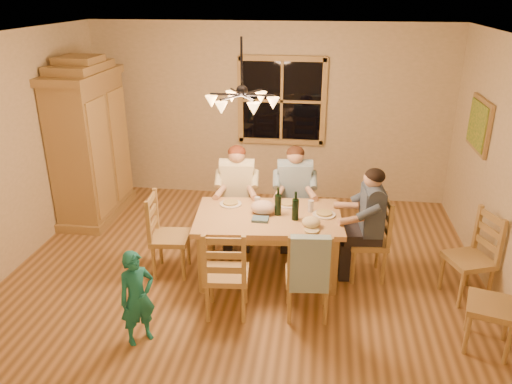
# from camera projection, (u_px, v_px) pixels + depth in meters

# --- Properties ---
(floor) EXTENTS (5.50, 5.50, 0.00)m
(floor) POSITION_uv_depth(u_px,v_px,m) (244.00, 275.00, 5.89)
(floor) COLOR brown
(floor) RESTS_ON ground
(ceiling) EXTENTS (5.50, 5.00, 0.02)m
(ceiling) POSITION_uv_depth(u_px,v_px,m) (241.00, 36.00, 4.86)
(ceiling) COLOR white
(ceiling) RESTS_ON wall_back
(wall_back) EXTENTS (5.50, 0.02, 2.70)m
(wall_back) POSITION_uv_depth(u_px,v_px,m) (269.00, 113.00, 7.67)
(wall_back) COLOR #C6B78C
(wall_back) RESTS_ON floor
(wall_left) EXTENTS (0.02, 5.00, 2.70)m
(wall_left) POSITION_uv_depth(u_px,v_px,m) (6.00, 156.00, 5.72)
(wall_left) COLOR #C6B78C
(wall_left) RESTS_ON floor
(wall_right) EXTENTS (0.02, 5.00, 2.70)m
(wall_right) POSITION_uv_depth(u_px,v_px,m) (511.00, 179.00, 5.03)
(wall_right) COLOR #C6B78C
(wall_right) RESTS_ON floor
(window) EXTENTS (1.30, 0.06, 1.30)m
(window) POSITION_uv_depth(u_px,v_px,m) (282.00, 101.00, 7.53)
(window) COLOR black
(window) RESTS_ON wall_back
(painting) EXTENTS (0.06, 0.78, 0.64)m
(painting) POSITION_uv_depth(u_px,v_px,m) (479.00, 125.00, 6.04)
(painting) COLOR #9C7B43
(painting) RESTS_ON wall_right
(chandelier) EXTENTS (0.77, 0.68, 0.71)m
(chandelier) POSITION_uv_depth(u_px,v_px,m) (242.00, 100.00, 5.10)
(chandelier) COLOR black
(chandelier) RESTS_ON ceiling
(armoire) EXTENTS (0.66, 1.40, 2.30)m
(armoire) POSITION_uv_depth(u_px,v_px,m) (91.00, 146.00, 7.08)
(armoire) COLOR #9C7B43
(armoire) RESTS_ON floor
(dining_table) EXTENTS (1.73, 1.16, 0.76)m
(dining_table) POSITION_uv_depth(u_px,v_px,m) (268.00, 224.00, 5.67)
(dining_table) COLOR tan
(dining_table) RESTS_ON floor
(chair_far_left) EXTENTS (0.48, 0.46, 0.99)m
(chair_far_left) POSITION_uv_depth(u_px,v_px,m) (238.00, 221.00, 6.53)
(chair_far_left) COLOR tan
(chair_far_left) RESTS_ON floor
(chair_far_right) EXTENTS (0.48, 0.46, 0.99)m
(chair_far_right) POSITION_uv_depth(u_px,v_px,m) (293.00, 222.00, 6.51)
(chair_far_right) COLOR tan
(chair_far_right) RESTS_ON floor
(chair_near_left) EXTENTS (0.48, 0.46, 0.99)m
(chair_near_left) POSITION_uv_depth(u_px,v_px,m) (227.00, 287.00, 5.10)
(chair_near_left) COLOR tan
(chair_near_left) RESTS_ON floor
(chair_near_right) EXTENTS (0.48, 0.46, 0.99)m
(chair_near_right) POSITION_uv_depth(u_px,v_px,m) (307.00, 289.00, 5.07)
(chair_near_right) COLOR tan
(chair_near_right) RESTS_ON floor
(chair_end_left) EXTENTS (0.46, 0.48, 0.99)m
(chair_end_left) POSITION_uv_depth(u_px,v_px,m) (171.00, 249.00, 5.84)
(chair_end_left) COLOR tan
(chair_end_left) RESTS_ON floor
(chair_end_right) EXTENTS (0.46, 0.48, 0.99)m
(chair_end_right) POSITION_uv_depth(u_px,v_px,m) (366.00, 253.00, 5.76)
(chair_end_right) COLOR tan
(chair_end_right) RESTS_ON floor
(adult_woman) EXTENTS (0.42, 0.45, 0.87)m
(adult_woman) POSITION_uv_depth(u_px,v_px,m) (237.00, 183.00, 6.33)
(adult_woman) COLOR beige
(adult_woman) RESTS_ON floor
(adult_plaid_man) EXTENTS (0.42, 0.45, 0.87)m
(adult_plaid_man) POSITION_uv_depth(u_px,v_px,m) (295.00, 184.00, 6.30)
(adult_plaid_man) COLOR teal
(adult_plaid_man) RESTS_ON floor
(adult_slate_man) EXTENTS (0.45, 0.42, 0.87)m
(adult_slate_man) POSITION_uv_depth(u_px,v_px,m) (370.00, 210.00, 5.56)
(adult_slate_man) COLOR #3F4E65
(adult_slate_man) RESTS_ON floor
(towel) EXTENTS (0.39, 0.14, 0.58)m
(towel) POSITION_uv_depth(u_px,v_px,m) (310.00, 264.00, 4.75)
(towel) COLOR #94BCC8
(towel) RESTS_ON chair_near_right
(wine_bottle_a) EXTENTS (0.08, 0.08, 0.33)m
(wine_bottle_a) POSITION_uv_depth(u_px,v_px,m) (278.00, 201.00, 5.58)
(wine_bottle_a) COLOR black
(wine_bottle_a) RESTS_ON dining_table
(wine_bottle_b) EXTENTS (0.08, 0.08, 0.33)m
(wine_bottle_b) POSITION_uv_depth(u_px,v_px,m) (295.00, 206.00, 5.46)
(wine_bottle_b) COLOR black
(wine_bottle_b) RESTS_ON dining_table
(plate_woman) EXTENTS (0.26, 0.26, 0.02)m
(plate_woman) POSITION_uv_depth(u_px,v_px,m) (231.00, 204.00, 5.90)
(plate_woman) COLOR white
(plate_woman) RESTS_ON dining_table
(plate_plaid) EXTENTS (0.26, 0.26, 0.02)m
(plate_plaid) POSITION_uv_depth(u_px,v_px,m) (288.00, 204.00, 5.89)
(plate_plaid) COLOR white
(plate_plaid) RESTS_ON dining_table
(plate_slate) EXTENTS (0.26, 0.26, 0.02)m
(plate_slate) POSITION_uv_depth(u_px,v_px,m) (324.00, 215.00, 5.62)
(plate_slate) COLOR white
(plate_slate) RESTS_ON dining_table
(wine_glass_a) EXTENTS (0.06, 0.06, 0.14)m
(wine_glass_a) POSITION_uv_depth(u_px,v_px,m) (257.00, 203.00, 5.78)
(wine_glass_a) COLOR silver
(wine_glass_a) RESTS_ON dining_table
(wine_glass_b) EXTENTS (0.06, 0.06, 0.14)m
(wine_glass_b) POSITION_uv_depth(u_px,v_px,m) (311.00, 206.00, 5.69)
(wine_glass_b) COLOR silver
(wine_glass_b) RESTS_ON dining_table
(cap) EXTENTS (0.20, 0.20, 0.11)m
(cap) POSITION_uv_depth(u_px,v_px,m) (311.00, 222.00, 5.34)
(cap) COLOR #D0C28B
(cap) RESTS_ON dining_table
(napkin) EXTENTS (0.19, 0.16, 0.03)m
(napkin) POSITION_uv_depth(u_px,v_px,m) (260.00, 219.00, 5.50)
(napkin) COLOR #486A84
(napkin) RESTS_ON dining_table
(cloth_bundle) EXTENTS (0.28, 0.22, 0.15)m
(cloth_bundle) POSITION_uv_depth(u_px,v_px,m) (263.00, 207.00, 5.64)
(cloth_bundle) COLOR #D1B098
(cloth_bundle) RESTS_ON dining_table
(child) EXTENTS (0.41, 0.40, 0.95)m
(child) POSITION_uv_depth(u_px,v_px,m) (137.00, 298.00, 4.63)
(child) COLOR #1A7973
(child) RESTS_ON floor
(chair_spare_front) EXTENTS (0.52, 0.54, 0.99)m
(chair_spare_front) POSITION_uv_depth(u_px,v_px,m) (489.00, 320.00, 4.60)
(chair_spare_front) COLOR tan
(chair_spare_front) RESTS_ON floor
(chair_spare_back) EXTENTS (0.55, 0.56, 0.99)m
(chair_spare_back) POSITION_uv_depth(u_px,v_px,m) (466.00, 272.00, 5.37)
(chair_spare_back) COLOR tan
(chair_spare_back) RESTS_ON floor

